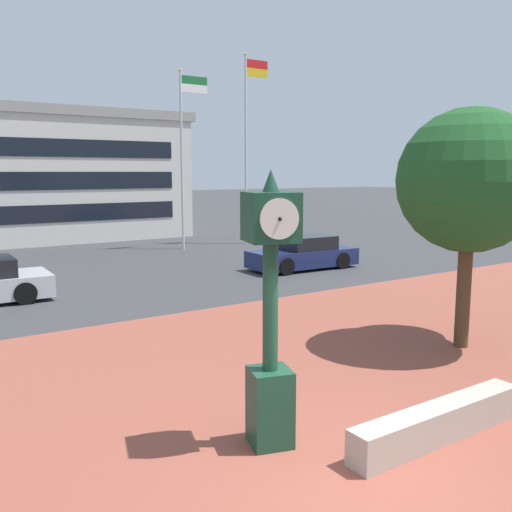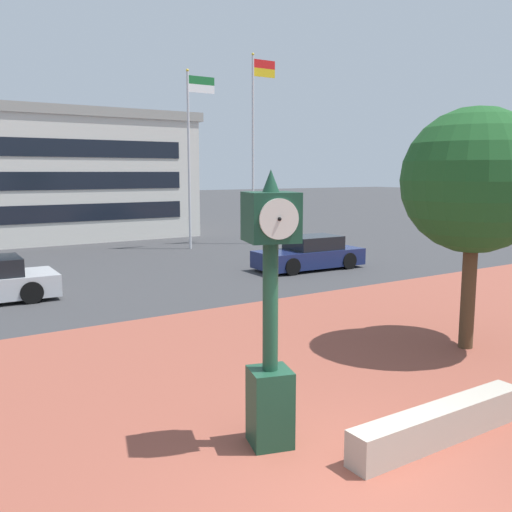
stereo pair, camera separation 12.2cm
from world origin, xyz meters
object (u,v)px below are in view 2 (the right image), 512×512
Objects in this scene: street_clock at (270,316)px; flagpole_secondary at (255,137)px; plaza_tree at (475,184)px; car_street_near at (310,254)px; flagpole_primary at (191,148)px.

flagpole_secondary is (11.76, 18.61, 3.65)m from street_clock.
flagpole_secondary is (5.64, 17.22, 2.00)m from plaza_tree.
street_clock is 0.87× the size of car_street_near.
street_clock is 22.31m from flagpole_secondary.
street_clock is 20.54m from flagpole_primary.
flagpole_secondary is at bearing 71.85° from plaza_tree.
plaza_tree reaches higher than car_street_near.
plaza_tree is 17.39m from flagpole_primary.
flagpole_secondary reaches higher than street_clock.
flagpole_secondary reaches higher than flagpole_primary.
car_street_near is 0.45× the size of flagpole_secondary.
flagpole_primary is at bearing 11.00° from car_street_near.
plaza_tree is 0.59× the size of flagpole_primary.
flagpole_secondary is at bearing -15.28° from car_street_near.
car_street_near is (3.21, 9.51, -2.90)m from plaza_tree.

